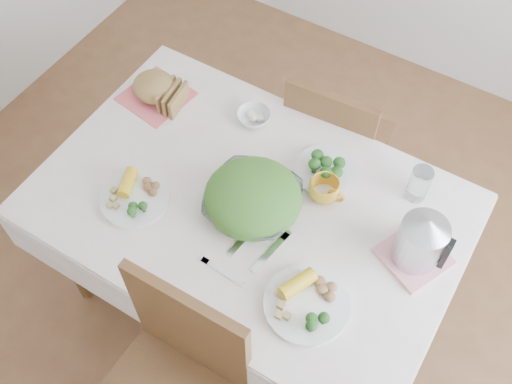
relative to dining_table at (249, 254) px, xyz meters
The scene contains 18 objects.
floor 0.38m from the dining_table, ahead, with size 3.60×3.60×0.00m, color brown.
dining_table is the anchor object (origin of this frame).
tablecloth 0.38m from the dining_table, ahead, with size 1.50×1.00×0.01m, color white.
chair_far 0.69m from the dining_table, 85.51° to the left, with size 0.40×0.40×0.90m, color brown.
salad_bowl 0.43m from the dining_table, 20.24° to the right, with size 0.32×0.32×0.08m, color white.
dinner_plate_left 0.57m from the dining_table, 149.91° to the right, with size 0.25×0.25×0.02m, color white.
dinner_plate_right 0.59m from the dining_table, 33.08° to the right, with size 0.28×0.28×0.02m, color white.
broccoli_plate 0.50m from the dining_table, 56.63° to the left, with size 0.23×0.23×0.02m, color beige.
napkin 0.75m from the dining_table, 157.68° to the left, with size 0.24×0.24×0.00m, color #F46368.
bread_loaf 0.78m from the dining_table, 157.68° to the left, with size 0.18×0.17×0.11m, color olive.
fruit_bowl 0.56m from the dining_table, 118.63° to the left, with size 0.13×0.13×0.04m, color white.
yellow_mug 0.51m from the dining_table, 36.73° to the left, with size 0.11×0.11×0.09m, color gold.
glass_tumbler 0.75m from the dining_table, 34.49° to the left, with size 0.07×0.07×0.14m, color white.
pink_tray 0.72m from the dining_table, ahead, with size 0.20×0.20×0.02m, color pink.
electric_kettle 0.79m from the dining_table, ahead, with size 0.16×0.16×0.22m, color #B2B5BA.
fork_left 0.41m from the dining_table, 61.85° to the right, with size 0.02×0.19×0.00m, color silver.
fork_right 0.44m from the dining_table, 38.21° to the right, with size 0.02×0.19×0.00m, color silver.
knife 0.48m from the dining_table, 75.87° to the right, with size 0.02×0.17×0.00m, color silver.
Camera 1 is at (0.63, -0.98, 2.55)m, focal length 42.00 mm.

